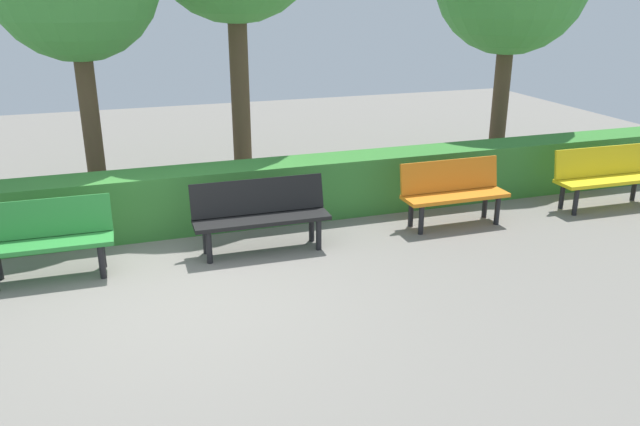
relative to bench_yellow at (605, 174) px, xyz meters
The scene contains 6 objects.
ground_plane 6.21m from the bench_yellow, ahead, with size 22.31×22.31×0.00m, color gray.
bench_yellow is the anchor object (origin of this frame).
bench_orange 2.46m from the bench_yellow, ahead, with size 1.44×0.46×0.86m.
bench_black 5.11m from the bench_yellow, ahead, with size 1.64×0.49×0.86m.
bench_green 7.50m from the bench_yellow, ahead, with size 1.39×0.48×0.86m.
hedge_row 5.10m from the bench_yellow, 10.89° to the right, with size 18.31×0.61×0.81m, color #387F33.
Camera 1 is at (0.55, 6.19, 3.05)m, focal length 35.42 mm.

